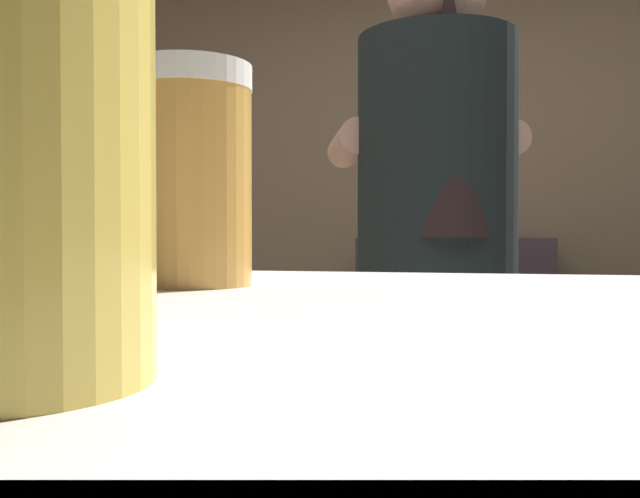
{
  "coord_description": "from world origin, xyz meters",
  "views": [
    {
      "loc": [
        0.08,
        -1.41,
        1.08
      ],
      "look_at": [
        -0.07,
        -0.75,
        1.06
      ],
      "focal_mm": 39.38,
      "sensor_mm": 36.0,
      "label": 1
    }
  ],
  "objects": [
    {
      "name": "wall_back",
      "position": [
        0.0,
        2.2,
        1.35
      ],
      "size": [
        5.2,
        0.1,
        2.7
      ],
      "primitive_type": "cube",
      "color": "#8C785C",
      "rests_on": "ground"
    },
    {
      "name": "prep_counter",
      "position": [
        0.35,
        0.57,
        0.45
      ],
      "size": [
        2.1,
        0.6,
        0.9
      ],
      "primitive_type": "cube",
      "color": "brown",
      "rests_on": "ground"
    },
    {
      "name": "back_shelf",
      "position": [
        -0.03,
        1.92,
        0.53
      ],
      "size": [
        0.88,
        0.36,
        1.06
      ],
      "primitive_type": "cube",
      "color": "#3D343F",
      "rests_on": "ground"
    },
    {
      "name": "mini_fridge",
      "position": [
        -2.02,
        1.75,
        0.57
      ],
      "size": [
        0.67,
        0.58,
        1.15
      ],
      "color": "white",
      "rests_on": "ground"
    },
    {
      "name": "bartender",
      "position": [
        -0.01,
        0.11,
        1.0
      ],
      "size": [
        0.49,
        0.55,
        1.72
      ],
      "rotation": [
        0.0,
        0.0,
        1.86
      ],
      "color": "#30282F",
      "rests_on": "ground"
    },
    {
      "name": "mixing_bowl",
      "position": [
        -0.3,
        0.5,
        0.93
      ],
      "size": [
        0.19,
        0.19,
        0.05
      ],
      "primitive_type": "cylinder",
      "color": "slate",
      "rests_on": "prep_counter"
    },
    {
      "name": "chefs_knife",
      "position": [
        0.27,
        0.52,
        0.91
      ],
      "size": [
        0.23,
        0.12,
        0.01
      ],
      "primitive_type": "cube",
      "rotation": [
        0.0,
        0.0,
        -0.4
      ],
      "color": "silver",
      "rests_on": "prep_counter"
    },
    {
      "name": "pint_glass_near",
      "position": [
        -0.11,
        -0.97,
        1.12
      ],
      "size": [
        0.08,
        0.08,
        0.15
      ],
      "color": "gold",
      "rests_on": "bar_counter"
    },
    {
      "name": "bottle_olive_oil",
      "position": [
        -0.09,
        1.92,
        1.15
      ],
      "size": [
        0.05,
        0.05,
        0.23
      ],
      "color": "#395493",
      "rests_on": "back_shelf"
    },
    {
      "name": "bottle_soy",
      "position": [
        -0.21,
        1.86,
        1.16
      ],
      "size": [
        0.06,
        0.06,
        0.25
      ],
      "color": "red",
      "rests_on": "back_shelf"
    }
  ]
}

